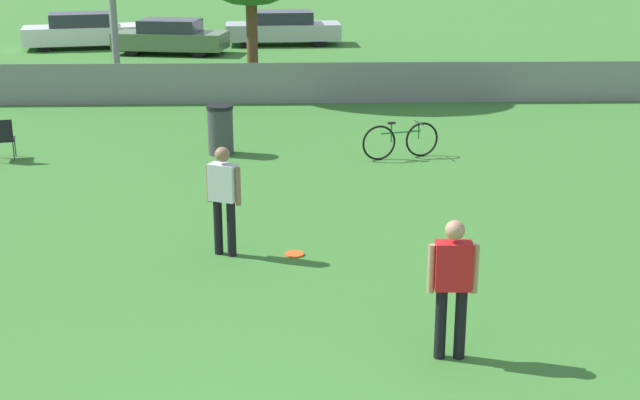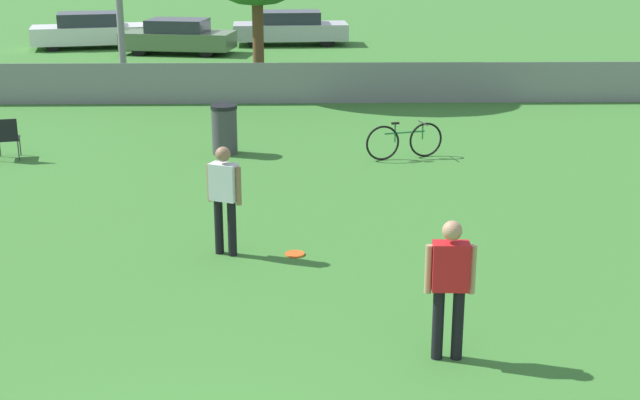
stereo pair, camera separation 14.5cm
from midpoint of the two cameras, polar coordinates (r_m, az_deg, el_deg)
The scene contains 10 objects.
fence_backline at distance 24.20m, azimuth -4.07°, elevation 7.46°, with size 21.87×0.07×1.21m.
player_thrower_red at distance 9.98m, azimuth 8.07°, elevation -5.07°, with size 0.56×0.24×1.65m.
player_receiver_white at distance 13.03m, azimuth -6.51°, elevation 0.44°, with size 0.52×0.37×1.65m.
frisbee_disc at distance 13.25m, azimuth -1.96°, elevation -3.47°, with size 0.29×0.29×0.03m.
folding_chair_sideline at distance 19.46m, azimuth -19.88°, elevation 3.82°, with size 0.54×0.55×0.88m.
bicycle_sideline at distance 18.58m, azimuth 4.96°, elevation 3.81°, with size 1.64×0.58×0.78m.
trash_bin at distance 18.95m, azimuth -6.61°, elevation 4.50°, with size 0.56×0.56×1.05m.
parked_car_white at distance 36.09m, azimuth -15.20°, elevation 10.38°, with size 4.53×2.55×1.35m.
parked_car_olive at distance 33.80m, azimuth -9.66°, elevation 10.25°, with size 4.28×2.36×1.27m.
parked_car_silver at distance 35.89m, azimuth -2.50°, elevation 10.94°, with size 4.57×1.95×1.32m.
Camera 1 is at (0.87, -5.81, 4.76)m, focal length 50.00 mm.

